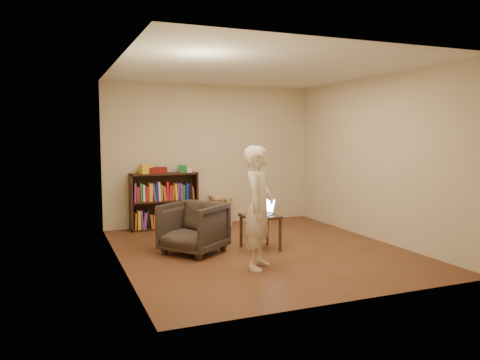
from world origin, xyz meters
name	(u,v)px	position (x,y,z in m)	size (l,w,h in m)	color
floor	(261,250)	(0.00, 0.00, 0.00)	(4.50, 4.50, 0.00)	#4D2E18
ceiling	(261,69)	(0.00, 0.00, 2.60)	(4.50, 4.50, 0.00)	white
wall_back	(211,155)	(0.00, 2.25, 1.30)	(4.00, 4.00, 0.00)	beige
wall_left	(119,165)	(-2.00, 0.00, 1.30)	(4.50, 4.50, 0.00)	beige
wall_right	(375,159)	(2.00, 0.00, 1.30)	(4.50, 4.50, 0.00)	beige
bookshelf	(164,204)	(-0.95, 2.09, 0.44)	(1.20, 0.30, 1.00)	black
box_yellow	(146,169)	(-1.26, 2.08, 1.08)	(0.20, 0.15, 0.16)	gold
red_cloth	(158,170)	(-1.05, 2.11, 1.05)	(0.31, 0.23, 0.10)	maroon
box_green	(182,169)	(-0.60, 2.09, 1.07)	(0.13, 0.13, 0.13)	#1E7130
box_white	(188,170)	(-0.50, 2.05, 1.04)	(0.10, 0.10, 0.08)	white
stool	(221,202)	(0.08, 1.97, 0.45)	(0.38, 0.38, 0.55)	tan
armchair	(193,228)	(-0.95, 0.22, 0.36)	(0.77, 0.79, 0.72)	#322821
side_table	(260,221)	(0.02, 0.06, 0.43)	(0.50, 0.50, 0.51)	black
laptop	(262,211)	(0.07, 0.10, 0.57)	(0.45, 0.45, 0.22)	#B7B7BC
person	(259,208)	(-0.40, -0.82, 0.77)	(0.56, 0.37, 1.55)	beige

